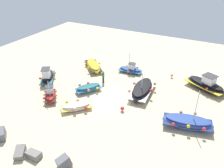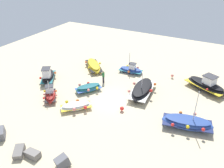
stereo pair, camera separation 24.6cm
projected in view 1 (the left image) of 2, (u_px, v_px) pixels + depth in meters
The scene contains 14 objects.
ground_plane at pixel (112, 100), 26.51m from camera, with size 52.38×52.38×0.00m, color beige.
fishing_boat_0 at pixel (188, 122), 22.08m from camera, with size 5.13×2.99×4.21m.
fishing_boat_1 at pixel (76, 106), 24.67m from camera, with size 3.35×3.34×0.79m.
fishing_boat_2 at pixel (131, 70), 32.36m from camera, with size 3.46×1.98×2.98m.
fishing_boat_3 at pixel (142, 90), 27.29m from camera, with size 2.78×5.53×2.98m.
fishing_boat_4 at pixel (48, 76), 30.15m from camera, with size 3.35×4.05×2.05m.
fishing_boat_5 at pixel (206, 85), 28.23m from camera, with size 5.60×4.27×2.13m.
fishing_boat_6 at pixel (93, 66), 33.46m from camera, with size 4.54×4.55×1.01m.
fishing_boat_7 at pixel (88, 88), 27.88m from camera, with size 2.90×3.36×0.93m.
fishing_boat_8 at pixel (50, 95), 26.39m from camera, with size 2.91×3.11×2.61m.
person_walking at pixel (103, 76), 29.48m from camera, with size 0.32×0.32×1.74m.
breakwater_rocks at pixel (47, 158), 18.38m from camera, with size 21.08×2.64×1.20m.
mooring_buoy_0 at pixel (172, 75), 31.03m from camera, with size 0.40×0.40×0.58m.
mooring_buoy_1 at pixel (122, 108), 24.39m from camera, with size 0.44×0.44×0.57m.
Camera 1 is at (-10.34, 19.59, 14.69)m, focal length 36.52 mm.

